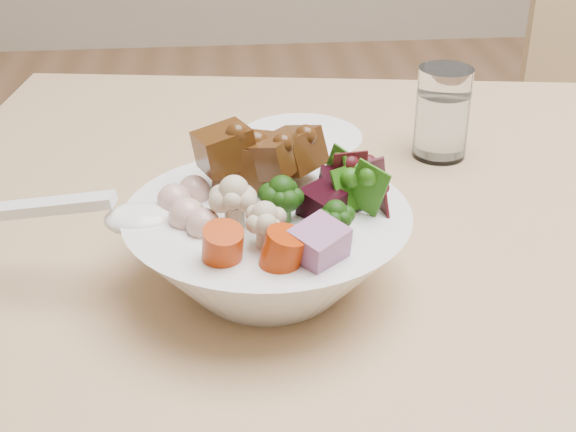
# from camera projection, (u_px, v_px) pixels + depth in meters

# --- Properties ---
(food_bowl) EXTENTS (0.25, 0.25, 0.14)m
(food_bowl) POSITION_uv_depth(u_px,v_px,m) (270.00, 242.00, 0.71)
(food_bowl) COLOR white
(food_bowl) RESTS_ON dining_table
(soup_spoon) EXTENTS (0.17, 0.06, 0.03)m
(soup_spoon) POSITION_uv_depth(u_px,v_px,m) (116.00, 215.00, 0.69)
(soup_spoon) COLOR white
(soup_spoon) RESTS_ON food_bowl
(water_glass) EXTENTS (0.06, 0.06, 0.11)m
(water_glass) POSITION_uv_depth(u_px,v_px,m) (442.00, 117.00, 0.95)
(water_glass) COLOR white
(water_glass) RESTS_ON dining_table
(side_bowl) EXTENTS (0.14, 0.14, 0.05)m
(side_bowl) POSITION_uv_depth(u_px,v_px,m) (301.00, 154.00, 0.92)
(side_bowl) COLOR white
(side_bowl) RESTS_ON dining_table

